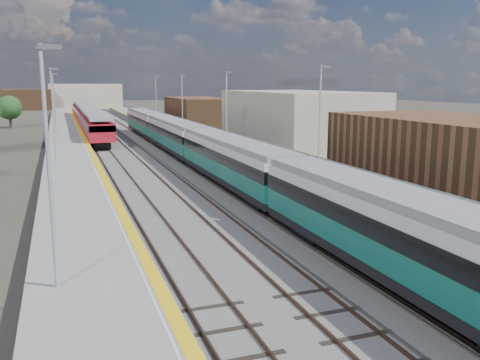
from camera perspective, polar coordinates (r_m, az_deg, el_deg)
ground at (r=59.55m, az=-9.97°, el=3.60°), size 320.00×320.00×0.00m
ballast_bed at (r=61.67m, az=-12.43°, el=3.78°), size 10.50×155.00×0.06m
tracks at (r=63.39m, az=-12.09°, el=4.05°), size 8.96×160.00×0.17m
platform_right at (r=62.98m, az=-5.62°, el=4.59°), size 4.70×155.00×8.52m
platform_left at (r=61.15m, az=-18.79°, el=3.86°), size 4.30×155.00×8.52m
buildings at (r=147.13m, az=-23.30°, el=11.32°), size 72.00×185.50×40.00m
green_train at (r=44.29m, az=-4.65°, el=3.97°), size 2.68×74.82×2.95m
red_train at (r=84.73m, az=-16.76°, el=6.86°), size 2.83×57.36×3.57m
tree_c at (r=91.96m, az=-24.48°, el=7.40°), size 3.92×3.92×5.31m
tree_d at (r=71.85m, az=4.73°, el=7.89°), size 4.31×4.31×5.85m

